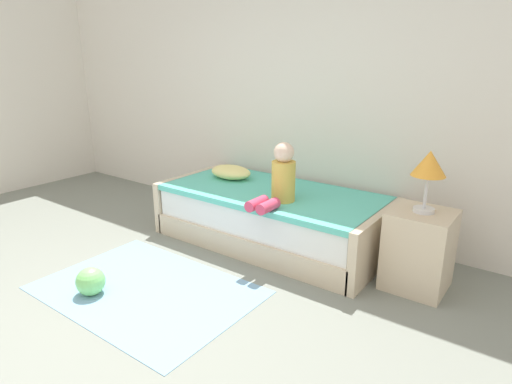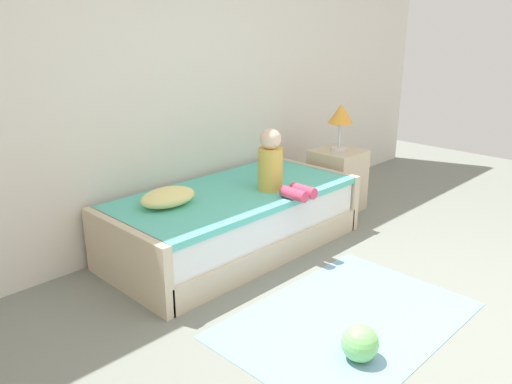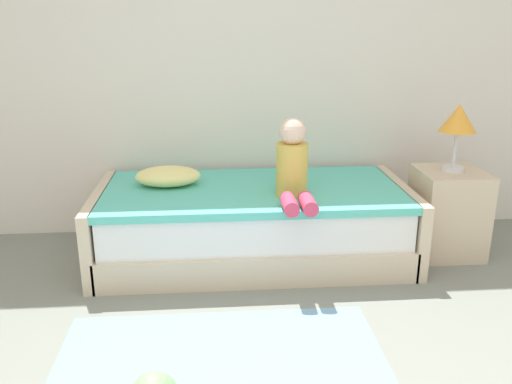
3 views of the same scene
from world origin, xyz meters
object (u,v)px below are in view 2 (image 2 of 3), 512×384
at_px(child_figure, 275,166).
at_px(bed, 234,220).
at_px(table_lamp, 341,116).
at_px(toy_ball, 360,343).
at_px(nightstand, 337,180).
at_px(pillow, 168,197).

bearing_deg(child_figure, bed, 135.60).
relative_size(bed, table_lamp, 4.69).
bearing_deg(bed, table_lamp, -2.07).
bearing_deg(toy_ball, table_lamp, 39.09).
height_order(nightstand, child_figure, child_figure).
relative_size(table_lamp, pillow, 1.02).
relative_size(bed, toy_ball, 10.03).
bearing_deg(bed, pillow, 170.04).
xyz_separation_m(table_lamp, pillow, (-1.92, 0.15, -0.37)).
distance_m(bed, child_figure, 0.56).
bearing_deg(table_lamp, pillow, 175.57).
relative_size(table_lamp, child_figure, 0.88).
height_order(bed, child_figure, child_figure).
height_order(table_lamp, child_figure, table_lamp).
height_order(child_figure, toy_ball, child_figure).
bearing_deg(table_lamp, nightstand, 0.00).
bearing_deg(table_lamp, bed, 177.93).
distance_m(nightstand, child_figure, 1.20).
bearing_deg(pillow, nightstand, -4.43).
xyz_separation_m(nightstand, pillow, (-1.92, 0.15, 0.26)).
bearing_deg(nightstand, toy_ball, -140.91).
bearing_deg(nightstand, table_lamp, 0.00).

